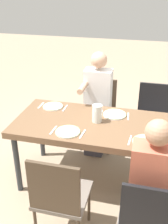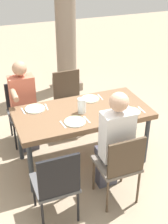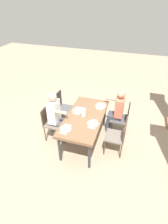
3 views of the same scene
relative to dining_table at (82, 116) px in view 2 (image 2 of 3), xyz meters
name	(u,v)px [view 2 (image 2 of 3)]	position (x,y,z in m)	size (l,w,h in m)	color
ground_plane	(82,160)	(0.00, 0.00, -0.71)	(16.00, 16.00, 0.00)	gray
dining_table	(82,116)	(0.00, 0.00, 0.00)	(1.69, 0.84, 0.78)	brown
chair_west_north	(23,108)	(-0.61, 0.84, -0.20)	(0.44, 0.44, 0.86)	#4F4F50
chair_west_south	(56,183)	(-0.61, -0.84, -0.19)	(0.44, 0.44, 0.91)	#4F4F50
chair_mid_north	(69,98)	(0.11, 0.84, -0.17)	(0.44, 0.44, 0.93)	#6A6158
chair_mid_south	(120,164)	(0.11, -0.84, -0.17)	(0.44, 0.44, 0.92)	#6A6158
diner_woman_green	(114,142)	(0.11, -0.67, 0.01)	(0.35, 0.49, 1.34)	#3F3F4C
diner_man_white	(24,103)	(-0.61, 0.66, -0.03)	(0.35, 0.49, 1.26)	#3F3F4C
stone_column_centre	(65,11)	(0.57, 2.32, 0.80)	(0.50, 0.50, 3.07)	gray
plate_0	(35,109)	(-0.54, 0.26, 0.08)	(0.26, 0.26, 0.02)	white
fork_0	(23,111)	(-0.69, 0.26, 0.07)	(0.02, 0.17, 0.01)	silver
spoon_0	(47,107)	(-0.39, 0.26, 0.07)	(0.02, 0.17, 0.01)	silver
plate_1	(75,122)	(-0.18, -0.22, 0.08)	(0.26, 0.26, 0.02)	white
fork_1	(63,125)	(-0.33, -0.22, 0.07)	(0.02, 0.17, 0.01)	silver
spoon_1	(87,120)	(-0.03, -0.22, 0.07)	(0.02, 0.17, 0.01)	silver
plate_2	(90,99)	(0.21, 0.26, 0.08)	(0.25, 0.25, 0.02)	white
fork_2	(80,101)	(0.06, 0.26, 0.07)	(0.02, 0.17, 0.01)	silver
spoon_2	(100,97)	(0.36, 0.26, 0.07)	(0.02, 0.17, 0.01)	silver
plate_3	(131,111)	(0.55, -0.25, 0.08)	(0.24, 0.24, 0.02)	white
fork_3	(120,114)	(0.40, -0.25, 0.07)	(0.02, 0.17, 0.01)	silver
spoon_3	(142,110)	(0.70, -0.25, 0.07)	(0.02, 0.17, 0.01)	silver
water_pitcher	(82,106)	(-0.02, -0.03, 0.16)	(0.10, 0.10, 0.19)	white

